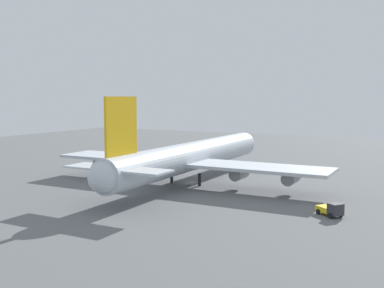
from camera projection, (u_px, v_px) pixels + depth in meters
ground_plane at (192, 182)px, 109.72m from camera, size 286.02×286.02×0.00m
cargo_airplane at (191, 157)px, 108.81m from camera, size 71.50×66.55×20.29m
baggage_tug at (331, 209)px, 78.52m from camera, size 4.64×5.15×2.41m
safety_cone_nose at (243, 163)px, 137.94m from camera, size 0.55×0.55×0.78m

